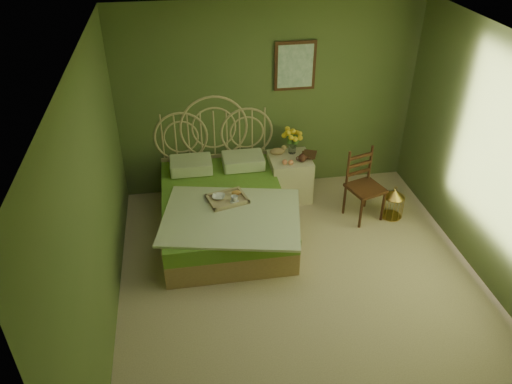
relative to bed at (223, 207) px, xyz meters
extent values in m
plane|color=#CAB392|center=(0.75, -1.29, -0.31)|extent=(4.50, 4.50, 0.00)
plane|color=silver|center=(0.75, -1.29, 2.29)|extent=(4.50, 4.50, 0.00)
plane|color=#566334|center=(0.75, 0.96, 0.99)|extent=(4.00, 0.00, 4.00)
plane|color=#566334|center=(-1.25, -1.29, 0.99)|extent=(0.00, 4.50, 4.50)
plane|color=#566334|center=(2.75, -1.29, 0.99)|extent=(0.00, 4.50, 4.50)
cube|color=#381E0F|center=(1.08, 0.93, 1.44)|extent=(0.54, 0.03, 0.64)
cube|color=silver|center=(1.08, 0.92, 1.44)|extent=(0.46, 0.01, 0.56)
cube|color=tan|center=(0.00, -0.06, -0.16)|extent=(1.49, 1.99, 0.30)
cube|color=#609932|center=(0.00, -0.06, 0.09)|extent=(1.49, 1.99, 0.20)
cube|color=beige|center=(0.05, -0.51, 0.21)|extent=(1.78, 1.49, 0.03)
cube|color=beige|center=(-0.35, 0.63, 0.28)|extent=(0.55, 0.40, 0.16)
cube|color=beige|center=(0.35, 0.63, 0.28)|extent=(0.55, 0.40, 0.16)
cube|color=tan|center=(0.04, -0.19, 0.21)|extent=(0.52, 0.45, 0.04)
ellipsoid|color=#B77A38|center=(0.16, -0.10, 0.26)|extent=(0.12, 0.07, 0.05)
cube|color=beige|center=(0.98, 0.58, 0.00)|extent=(0.55, 0.55, 0.61)
cylinder|color=silver|center=(1.03, 0.71, 0.39)|extent=(0.10, 0.10, 0.18)
ellipsoid|color=tan|center=(0.82, 0.69, 0.35)|extent=(0.21, 0.11, 0.10)
sphere|color=#EB855B|center=(0.87, 0.41, 0.34)|extent=(0.07, 0.07, 0.07)
sphere|color=#EB855B|center=(0.95, 0.39, 0.34)|extent=(0.07, 0.07, 0.07)
cube|color=#381E0F|center=(1.83, -0.07, 0.13)|extent=(0.52, 0.52, 0.04)
cylinder|color=#381E0F|center=(1.65, -0.25, -0.09)|extent=(0.04, 0.04, 0.44)
cylinder|color=#381E0F|center=(2.00, -0.25, -0.09)|extent=(0.04, 0.04, 0.44)
cylinder|color=#381E0F|center=(1.65, 0.10, -0.09)|extent=(0.04, 0.04, 0.44)
cylinder|color=#381E0F|center=(2.00, 0.10, -0.09)|extent=(0.04, 0.04, 0.44)
cube|color=#381E0F|center=(1.83, 0.10, 0.38)|extent=(0.35, 0.14, 0.49)
cylinder|color=#B78A3A|center=(2.21, -0.13, -0.30)|extent=(0.27, 0.27, 0.01)
cylinder|color=#B78A3A|center=(2.21, -0.13, -0.15)|extent=(0.27, 0.27, 0.31)
cone|color=#B78A3A|center=(2.21, -0.13, 0.05)|extent=(0.27, 0.27, 0.11)
imported|color=#381E0F|center=(1.16, 0.60, 0.31)|extent=(0.18, 0.23, 0.02)
imported|color=#472819|center=(1.16, 0.60, 0.33)|extent=(0.26, 0.29, 0.02)
imported|color=white|center=(-0.06, -0.14, 0.25)|extent=(0.18, 0.18, 0.04)
imported|color=white|center=(0.12, -0.25, 0.27)|extent=(0.11, 0.11, 0.08)
camera|label=1|loc=(-0.42, -5.16, 3.56)|focal=35.00mm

